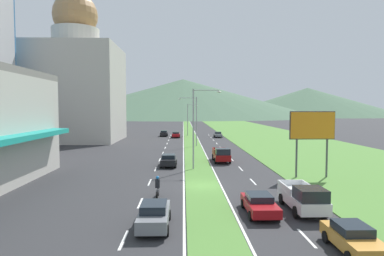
# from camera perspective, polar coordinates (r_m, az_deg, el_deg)

# --- Properties ---
(ground_plane) EXTENTS (600.00, 600.00, 0.00)m
(ground_plane) POSITION_cam_1_polar(r_m,az_deg,el_deg) (31.97, 1.79, -9.77)
(ground_plane) COLOR #2D2D30
(grass_median) EXTENTS (3.20, 240.00, 0.06)m
(grass_median) POSITION_cam_1_polar(r_m,az_deg,el_deg) (91.39, -0.37, -1.17)
(grass_median) COLOR #518438
(grass_median) RESTS_ON ground_plane
(grass_verge_right) EXTENTS (24.00, 240.00, 0.06)m
(grass_verge_right) POSITION_cam_1_polar(r_m,az_deg,el_deg) (94.07, 12.28, -1.11)
(grass_verge_right) COLOR #518438
(grass_verge_right) RESTS_ON ground_plane
(lane_dash_left_1) EXTENTS (0.16, 2.80, 0.01)m
(lane_dash_left_1) POSITION_cam_1_polar(r_m,az_deg,el_deg) (19.97, -11.48, -18.03)
(lane_dash_left_1) COLOR silver
(lane_dash_left_1) RESTS_ON ground_plane
(lane_dash_left_2) EXTENTS (0.16, 2.80, 0.01)m
(lane_dash_left_2) POSITION_cam_1_polar(r_m,az_deg,el_deg) (26.75, -8.74, -12.42)
(lane_dash_left_2) COLOR silver
(lane_dash_left_2) RESTS_ON ground_plane
(lane_dash_left_3) EXTENTS (0.16, 2.80, 0.01)m
(lane_dash_left_3) POSITION_cam_1_polar(r_m,az_deg,el_deg) (33.71, -7.17, -9.10)
(lane_dash_left_3) COLOR silver
(lane_dash_left_3) RESTS_ON ground_plane
(lane_dash_left_4) EXTENTS (0.16, 2.80, 0.01)m
(lane_dash_left_4) POSITION_cam_1_polar(r_m,az_deg,el_deg) (40.77, -6.17, -6.91)
(lane_dash_left_4) COLOR silver
(lane_dash_left_4) RESTS_ON ground_plane
(lane_dash_left_5) EXTENTS (0.16, 2.80, 0.01)m
(lane_dash_left_5) POSITION_cam_1_polar(r_m,az_deg,el_deg) (47.88, -5.46, -5.37)
(lane_dash_left_5) COLOR silver
(lane_dash_left_5) RESTS_ON ground_plane
(lane_dash_left_6) EXTENTS (0.16, 2.80, 0.01)m
(lane_dash_left_6) POSITION_cam_1_polar(r_m,az_deg,el_deg) (55.01, -4.94, -4.22)
(lane_dash_left_6) COLOR silver
(lane_dash_left_6) RESTS_ON ground_plane
(lane_dash_left_7) EXTENTS (0.16, 2.80, 0.01)m
(lane_dash_left_7) POSITION_cam_1_polar(r_m,az_deg,el_deg) (62.17, -4.54, -3.34)
(lane_dash_left_7) COLOR silver
(lane_dash_left_7) RESTS_ON ground_plane
(lane_dash_left_8) EXTENTS (0.16, 2.80, 0.01)m
(lane_dash_left_8) POSITION_cam_1_polar(r_m,az_deg,el_deg) (69.34, -4.23, -2.65)
(lane_dash_left_8) COLOR silver
(lane_dash_left_8) RESTS_ON ground_plane
(lane_dash_left_9) EXTENTS (0.16, 2.80, 0.01)m
(lane_dash_left_9) POSITION_cam_1_polar(r_m,az_deg,el_deg) (76.52, -3.97, -2.08)
(lane_dash_left_9) COLOR silver
(lane_dash_left_9) RESTS_ON ground_plane
(lane_dash_left_10) EXTENTS (0.16, 2.80, 0.01)m
(lane_dash_left_10) POSITION_cam_1_polar(r_m,az_deg,el_deg) (83.71, -3.76, -1.61)
(lane_dash_left_10) COLOR silver
(lane_dash_left_10) RESTS_ON ground_plane
(lane_dash_left_11) EXTENTS (0.16, 2.80, 0.01)m
(lane_dash_left_11) POSITION_cam_1_polar(r_m,az_deg,el_deg) (90.91, -3.58, -1.21)
(lane_dash_left_11) COLOR silver
(lane_dash_left_11) RESTS_ON ground_plane
(lane_dash_right_1) EXTENTS (0.16, 2.80, 0.01)m
(lane_dash_right_1) POSITION_cam_1_polar(r_m,az_deg,el_deg) (20.87, 18.78, -17.18)
(lane_dash_right_1) COLOR silver
(lane_dash_right_1) RESTS_ON ground_plane
(lane_dash_right_2) EXTENTS (0.16, 2.80, 0.01)m
(lane_dash_right_2) POSITION_cam_1_polar(r_m,az_deg,el_deg) (27.43, 13.43, -12.08)
(lane_dash_right_2) COLOR silver
(lane_dash_right_2) RESTS_ON ground_plane
(lane_dash_right_3) EXTENTS (0.16, 2.80, 0.01)m
(lane_dash_right_3) POSITION_cam_1_polar(r_m,az_deg,el_deg) (34.25, 10.28, -8.92)
(lane_dash_right_3) COLOR silver
(lane_dash_right_3) RESTS_ON ground_plane
(lane_dash_right_4) EXTENTS (0.16, 2.80, 0.01)m
(lane_dash_right_4) POSITION_cam_1_polar(r_m,az_deg,el_deg) (41.22, 8.22, -6.81)
(lane_dash_right_4) COLOR silver
(lane_dash_right_4) RESTS_ON ground_plane
(lane_dash_right_5) EXTENTS (0.16, 2.80, 0.01)m
(lane_dash_right_5) POSITION_cam_1_polar(r_m,az_deg,el_deg) (48.26, 6.76, -5.31)
(lane_dash_right_5) COLOR silver
(lane_dash_right_5) RESTS_ON ground_plane
(lane_dash_right_6) EXTENTS (0.16, 2.80, 0.01)m
(lane_dash_right_6) POSITION_cam_1_polar(r_m,az_deg,el_deg) (55.35, 5.69, -4.18)
(lane_dash_right_6) COLOR silver
(lane_dash_right_6) RESTS_ON ground_plane
(lane_dash_right_7) EXTENTS (0.16, 2.80, 0.01)m
(lane_dash_right_7) POSITION_cam_1_polar(r_m,az_deg,el_deg) (62.47, 4.86, -3.31)
(lane_dash_right_7) COLOR silver
(lane_dash_right_7) RESTS_ON ground_plane
(lane_dash_right_8) EXTENTS (0.16, 2.80, 0.01)m
(lane_dash_right_8) POSITION_cam_1_polar(r_m,az_deg,el_deg) (69.61, 4.20, -2.62)
(lane_dash_right_8) COLOR silver
(lane_dash_right_8) RESTS_ON ground_plane
(lane_dash_right_9) EXTENTS (0.16, 2.80, 0.01)m
(lane_dash_right_9) POSITION_cam_1_polar(r_m,az_deg,el_deg) (76.76, 3.66, -2.06)
(lane_dash_right_9) COLOR silver
(lane_dash_right_9) RESTS_ON ground_plane
(lane_dash_right_10) EXTENTS (0.16, 2.80, 0.01)m
(lane_dash_right_10) POSITION_cam_1_polar(r_m,az_deg,el_deg) (83.93, 3.22, -1.59)
(lane_dash_right_10) COLOR silver
(lane_dash_right_10) RESTS_ON ground_plane
(lane_dash_right_11) EXTENTS (0.16, 2.80, 0.01)m
(lane_dash_right_11) POSITION_cam_1_polar(r_m,az_deg,el_deg) (91.11, 2.84, -1.20)
(lane_dash_right_11) COLOR silver
(lane_dash_right_11) RESTS_ON ground_plane
(edge_line_median_left) EXTENTS (0.16, 240.00, 0.01)m
(edge_line_median_left) POSITION_cam_1_polar(r_m,az_deg,el_deg) (91.37, -1.47, -1.18)
(edge_line_median_left) COLOR silver
(edge_line_median_left) RESTS_ON ground_plane
(edge_line_median_right) EXTENTS (0.16, 240.00, 0.01)m
(edge_line_median_right) POSITION_cam_1_polar(r_m,az_deg,el_deg) (91.44, 0.73, -1.18)
(edge_line_median_right) COLOR silver
(edge_line_median_right) RESTS_ON ground_plane
(domed_building) EXTENTS (18.67, 18.67, 32.43)m
(domed_building) POSITION_cam_1_polar(r_m,az_deg,el_deg) (79.62, -18.92, 7.17)
(domed_building) COLOR #B7B2A8
(domed_building) RESTS_ON ground_plane
(midrise_colored) EXTENTS (12.60, 12.60, 23.62)m
(midrise_colored) POSITION_cam_1_polar(r_m,az_deg,el_deg) (119.60, -15.47, 5.43)
(midrise_colored) COLOR beige
(midrise_colored) RESTS_ON ground_plane
(hill_far_left) EXTENTS (135.79, 135.79, 40.32)m
(hill_far_left) POSITION_cam_1_polar(r_m,az_deg,el_deg) (319.85, -18.52, 5.51)
(hill_far_left) COLOR #3D5647
(hill_far_left) RESTS_ON ground_plane
(hill_far_center) EXTENTS (229.73, 229.73, 32.65)m
(hill_far_center) POSITION_cam_1_polar(r_m,az_deg,el_deg) (298.27, -1.52, 5.12)
(hill_far_center) COLOR #47664C
(hill_far_center) RESTS_ON ground_plane
(hill_far_right) EXTENTS (168.35, 168.35, 26.54)m
(hill_far_right) POSITION_cam_1_polar(r_m,az_deg,el_deg) (340.08, 18.91, 4.21)
(hill_far_right) COLOR #47664C
(hill_far_right) RESTS_ON ground_plane
(street_lamp_near) EXTENTS (3.39, 0.33, 9.53)m
(street_lamp_near) POSITION_cam_1_polar(r_m,az_deg,el_deg) (39.77, 0.78, 0.85)
(street_lamp_near) COLOR #99999E
(street_lamp_near) RESTS_ON ground_plane
(street_lamp_mid) EXTENTS (3.51, 0.38, 9.36)m
(street_lamp_mid) POSITION_cam_1_polar(r_m,az_deg,el_deg) (63.86, 0.40, 1.73)
(street_lamp_mid) COLOR #99999E
(street_lamp_mid) RESTS_ON ground_plane
(street_lamp_far) EXTENTS (2.64, 0.39, 8.33)m
(street_lamp_far) POSITION_cam_1_polar(r_m,az_deg,el_deg) (87.95, -0.55, 1.78)
(street_lamp_far) COLOR #99999E
(street_lamp_far) RESTS_ON ground_plane
(billboard_roadside) EXTENTS (4.76, 0.28, 6.96)m
(billboard_roadside) POSITION_cam_1_polar(r_m,az_deg,el_deg) (37.12, 19.68, -0.08)
(billboard_roadside) COLOR #4C4C51
(billboard_roadside) RESTS_ON ground_plane
(car_0) EXTENTS (2.02, 4.54, 1.35)m
(car_0) POSITION_cam_1_polar(r_m,az_deg,el_deg) (24.22, 11.34, -12.41)
(car_0) COLOR maroon
(car_0) RESTS_ON ground_plane
(car_1) EXTENTS (1.89, 4.14, 1.43)m
(car_1) POSITION_cam_1_polar(r_m,az_deg,el_deg) (19.59, 25.56, -16.44)
(car_1) COLOR #C6842D
(car_1) RESTS_ON ground_plane
(car_2) EXTENTS (1.91, 4.55, 1.57)m
(car_2) POSITION_cam_1_polar(r_m,az_deg,el_deg) (21.30, -6.42, -14.34)
(car_2) COLOR slate
(car_2) RESTS_ON ground_plane
(car_3) EXTENTS (2.02, 4.77, 1.40)m
(car_3) POSITION_cam_1_polar(r_m,az_deg,el_deg) (83.57, -2.73, -1.11)
(car_3) COLOR maroon
(car_3) RESTS_ON ground_plane
(car_4) EXTENTS (1.89, 4.22, 1.38)m
(car_4) POSITION_cam_1_polar(r_m,az_deg,el_deg) (84.17, 4.41, -1.10)
(car_4) COLOR slate
(car_4) RESTS_ON ground_plane
(car_5) EXTENTS (1.95, 4.28, 1.48)m
(car_5) POSITION_cam_1_polar(r_m,az_deg,el_deg) (87.46, -4.76, -0.90)
(car_5) COLOR black
(car_5) RESTS_ON ground_plane
(car_6) EXTENTS (2.00, 4.20, 1.51)m
(car_6) POSITION_cam_1_polar(r_m,az_deg,el_deg) (42.42, -3.97, -5.44)
(car_6) COLOR black
(car_6) RESTS_ON ground_plane
(pickup_truck_0) EXTENTS (2.18, 5.40, 2.00)m
(pickup_truck_0) POSITION_cam_1_polar(r_m,az_deg,el_deg) (25.30, 18.34, -11.19)
(pickup_truck_0) COLOR silver
(pickup_truck_0) RESTS_ON ground_plane
(pickup_truck_1) EXTENTS (2.18, 5.40, 2.00)m
(pickup_truck_1) POSITION_cam_1_polar(r_m,az_deg,el_deg) (45.80, 5.01, -4.53)
(pickup_truck_1) COLOR maroon
(pickup_truck_1) RESTS_ON ground_plane
(motorcycle_rider) EXTENTS (0.36, 2.00, 1.80)m
(motorcycle_rider) POSITION_cam_1_polar(r_m,az_deg,el_deg) (27.87, -5.84, -10.18)
(motorcycle_rider) COLOR black
(motorcycle_rider) RESTS_ON ground_plane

